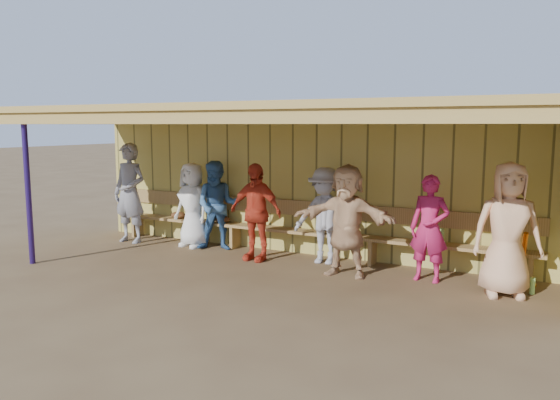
{
  "coord_description": "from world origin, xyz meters",
  "views": [
    {
      "loc": [
        3.92,
        -7.16,
        2.22
      ],
      "look_at": [
        0.0,
        0.35,
        1.05
      ],
      "focal_mm": 35.0,
      "sensor_mm": 36.0,
      "label": 1
    }
  ],
  "objects_px": {
    "player_f": "(346,220)",
    "player_h": "(508,230)",
    "player_a": "(130,193)",
    "player_c": "(218,206)",
    "player_d": "(255,212)",
    "player_g": "(429,228)",
    "player_e": "(325,216)",
    "bench": "(301,225)",
    "player_b": "(192,205)"
  },
  "relations": [
    {
      "from": "player_g",
      "to": "player_h",
      "type": "distance_m",
      "value": 1.07
    },
    {
      "from": "player_c",
      "to": "player_h",
      "type": "relative_size",
      "value": 0.91
    },
    {
      "from": "player_e",
      "to": "player_g",
      "type": "height_order",
      "value": "player_e"
    },
    {
      "from": "bench",
      "to": "player_b",
      "type": "bearing_deg",
      "value": -171.5
    },
    {
      "from": "player_h",
      "to": "bench",
      "type": "bearing_deg",
      "value": 149.41
    },
    {
      "from": "player_h",
      "to": "player_d",
      "type": "bearing_deg",
      "value": 160.45
    },
    {
      "from": "player_b",
      "to": "player_d",
      "type": "distance_m",
      "value": 1.55
    },
    {
      "from": "player_b",
      "to": "bench",
      "type": "xyz_separation_m",
      "value": [
        2.04,
        0.31,
        -0.24
      ]
    },
    {
      "from": "player_a",
      "to": "player_f",
      "type": "bearing_deg",
      "value": -4.81
    },
    {
      "from": "player_c",
      "to": "player_e",
      "type": "relative_size",
      "value": 1.03
    },
    {
      "from": "player_g",
      "to": "player_h",
      "type": "bearing_deg",
      "value": -8.14
    },
    {
      "from": "player_c",
      "to": "player_h",
      "type": "xyz_separation_m",
      "value": [
        4.82,
        -0.47,
        0.08
      ]
    },
    {
      "from": "player_g",
      "to": "player_h",
      "type": "height_order",
      "value": "player_h"
    },
    {
      "from": "player_a",
      "to": "player_b",
      "type": "distance_m",
      "value": 1.31
    },
    {
      "from": "player_b",
      "to": "player_g",
      "type": "height_order",
      "value": "player_b"
    },
    {
      "from": "player_e",
      "to": "player_a",
      "type": "bearing_deg",
      "value": 178.9
    },
    {
      "from": "player_f",
      "to": "player_h",
      "type": "height_order",
      "value": "player_h"
    },
    {
      "from": "player_b",
      "to": "player_h",
      "type": "distance_m",
      "value": 5.39
    },
    {
      "from": "player_f",
      "to": "player_h",
      "type": "xyz_separation_m",
      "value": [
        2.19,
        0.06,
        0.05
      ]
    },
    {
      "from": "player_f",
      "to": "player_b",
      "type": "bearing_deg",
      "value": 167.98
    },
    {
      "from": "player_b",
      "to": "player_h",
      "type": "height_order",
      "value": "player_h"
    },
    {
      "from": "player_c",
      "to": "bench",
      "type": "height_order",
      "value": "player_c"
    },
    {
      "from": "player_b",
      "to": "player_d",
      "type": "relative_size",
      "value": 0.96
    },
    {
      "from": "player_e",
      "to": "player_h",
      "type": "bearing_deg",
      "value": -14.22
    },
    {
      "from": "player_a",
      "to": "player_e",
      "type": "relative_size",
      "value": 1.22
    },
    {
      "from": "player_d",
      "to": "player_g",
      "type": "distance_m",
      "value": 2.81
    },
    {
      "from": "player_c",
      "to": "player_g",
      "type": "distance_m",
      "value": 3.78
    },
    {
      "from": "player_b",
      "to": "player_c",
      "type": "distance_m",
      "value": 0.55
    },
    {
      "from": "player_g",
      "to": "bench",
      "type": "height_order",
      "value": "player_g"
    },
    {
      "from": "player_c",
      "to": "player_g",
      "type": "bearing_deg",
      "value": -27.32
    },
    {
      "from": "player_f",
      "to": "player_h",
      "type": "bearing_deg",
      "value": -0.92
    },
    {
      "from": "player_c",
      "to": "player_d",
      "type": "relative_size",
      "value": 0.99
    },
    {
      "from": "player_d",
      "to": "player_f",
      "type": "relative_size",
      "value": 0.97
    },
    {
      "from": "player_a",
      "to": "player_h",
      "type": "height_order",
      "value": "player_a"
    },
    {
      "from": "player_d",
      "to": "player_g",
      "type": "bearing_deg",
      "value": 3.73
    },
    {
      "from": "player_d",
      "to": "player_e",
      "type": "xyz_separation_m",
      "value": [
        1.09,
        0.33,
        -0.03
      ]
    },
    {
      "from": "player_a",
      "to": "player_c",
      "type": "distance_m",
      "value": 1.85
    },
    {
      "from": "player_c",
      "to": "bench",
      "type": "xyz_separation_m",
      "value": [
        1.49,
        0.31,
        -0.27
      ]
    },
    {
      "from": "player_b",
      "to": "bench",
      "type": "height_order",
      "value": "player_b"
    },
    {
      "from": "player_a",
      "to": "player_c",
      "type": "xyz_separation_m",
      "value": [
        1.83,
        0.23,
        -0.15
      ]
    },
    {
      "from": "player_e",
      "to": "player_f",
      "type": "relative_size",
      "value": 0.93
    },
    {
      "from": "player_d",
      "to": "player_g",
      "type": "relative_size",
      "value": 1.05
    },
    {
      "from": "player_a",
      "to": "player_d",
      "type": "xyz_separation_m",
      "value": [
        2.8,
        -0.1,
        -0.14
      ]
    },
    {
      "from": "player_g",
      "to": "bench",
      "type": "distance_m",
      "value": 2.36
    },
    {
      "from": "player_e",
      "to": "bench",
      "type": "relative_size",
      "value": 0.2
    },
    {
      "from": "player_g",
      "to": "player_c",
      "type": "bearing_deg",
      "value": -179.69
    },
    {
      "from": "player_g",
      "to": "bench",
      "type": "xyz_separation_m",
      "value": [
        -2.28,
        0.55,
        -0.24
      ]
    },
    {
      "from": "player_c",
      "to": "player_e",
      "type": "height_order",
      "value": "player_c"
    },
    {
      "from": "player_e",
      "to": "player_g",
      "type": "xyz_separation_m",
      "value": [
        1.71,
        -0.25,
        -0.01
      ]
    },
    {
      "from": "player_a",
      "to": "player_d",
      "type": "relative_size",
      "value": 1.18
    }
  ]
}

